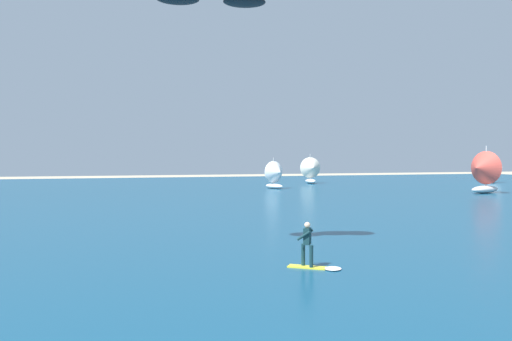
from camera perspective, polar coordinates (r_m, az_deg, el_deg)
ocean at (r=54.21m, az=-10.82°, el=-2.77°), size 160.00×90.00×0.10m
kitesurfer at (r=19.03m, az=6.25°, el=-8.89°), size 1.92×1.60×1.67m
sailboat_far_right at (r=76.09m, az=6.15°, el=0.05°), size 3.23×3.77×4.34m
sailboat_heeled_over at (r=63.82m, az=2.27°, el=-0.45°), size 3.03×3.43×3.85m
sailboat_leading at (r=61.10m, az=23.67°, el=-0.11°), size 4.61×4.07×5.18m
sailboat_near_shore at (r=85.72m, az=24.54°, el=0.06°), size 3.69×3.81×4.27m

